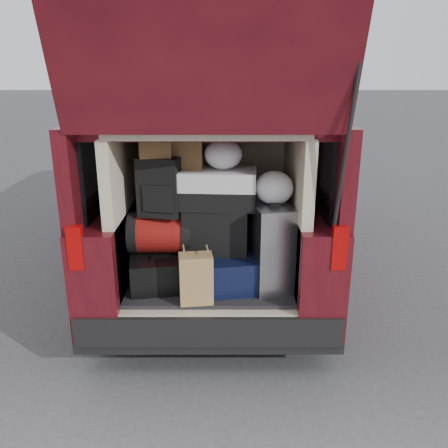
# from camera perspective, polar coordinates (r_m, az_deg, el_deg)

# --- Properties ---
(ground) EXTENTS (80.00, 80.00, 0.00)m
(ground) POSITION_cam_1_polar(r_m,az_deg,el_deg) (3.86, -1.66, -15.23)
(ground) COLOR #38393B
(ground) RESTS_ON ground
(minivan) EXTENTS (1.90, 5.35, 2.77)m
(minivan) POSITION_cam_1_polar(r_m,az_deg,el_deg) (5.21, -1.21, 4.86)
(minivan) COLOR black
(minivan) RESTS_ON ground
(load_floor) EXTENTS (1.24, 1.05, 0.55)m
(load_floor) POSITION_cam_1_polar(r_m,az_deg,el_deg) (3.96, -1.59, -9.70)
(load_floor) COLOR black
(load_floor) RESTS_ON ground
(black_hardshell) EXTENTS (0.53, 0.66, 0.24)m
(black_hardshell) POSITION_cam_1_polar(r_m,az_deg,el_deg) (3.72, -7.76, -5.03)
(black_hardshell) COLOR black
(black_hardshell) RESTS_ON load_floor
(navy_hardshell) EXTENTS (0.56, 0.65, 0.25)m
(navy_hardshell) POSITION_cam_1_polar(r_m,az_deg,el_deg) (3.64, -0.46, -5.26)
(navy_hardshell) COLOR black
(navy_hardshell) RESTS_ON load_floor
(silver_roller) EXTENTS (0.34, 0.47, 0.64)m
(silver_roller) POSITION_cam_1_polar(r_m,az_deg,el_deg) (3.54, 5.60, -2.65)
(silver_roller) COLOR white
(silver_roller) RESTS_ON load_floor
(kraft_bag) EXTENTS (0.25, 0.18, 0.36)m
(kraft_bag) POSITION_cam_1_polar(r_m,az_deg,el_deg) (3.35, -3.38, -6.58)
(kraft_bag) COLOR #A07948
(kraft_bag) RESTS_ON load_floor
(red_duffel) EXTENTS (0.48, 0.31, 0.31)m
(red_duffel) POSITION_cam_1_polar(r_m,az_deg,el_deg) (3.62, -7.65, -1.03)
(red_duffel) COLOR maroon
(red_duffel) RESTS_ON black_hardshell
(black_soft_case) EXTENTS (0.50, 0.33, 0.34)m
(black_soft_case) POSITION_cam_1_polar(r_m,az_deg,el_deg) (3.57, -0.96, -0.61)
(black_soft_case) COLOR black
(black_soft_case) RESTS_ON navy_hardshell
(backpack) EXTENTS (0.33, 0.24, 0.43)m
(backpack) POSITION_cam_1_polar(r_m,az_deg,el_deg) (3.47, -7.73, 4.47)
(backpack) COLOR black
(backpack) RESTS_ON red_duffel
(twotone_duffel) EXTENTS (0.65, 0.37, 0.28)m
(twotone_duffel) POSITION_cam_1_polar(r_m,az_deg,el_deg) (3.49, -1.33, 4.31)
(twotone_duffel) COLOR silver
(twotone_duffel) RESTS_ON black_soft_case
(grocery_sack_lower) EXTENTS (0.24, 0.20, 0.20)m
(grocery_sack_lower) POSITION_cam_1_polar(r_m,az_deg,el_deg) (3.43, -8.28, 9.66)
(grocery_sack_lower) COLOR brown
(grocery_sack_lower) RESTS_ON backpack
(grocery_sack_upper) EXTENTS (0.25, 0.21, 0.24)m
(grocery_sack_upper) POSITION_cam_1_polar(r_m,az_deg,el_deg) (3.51, -4.55, 8.71)
(grocery_sack_upper) COLOR brown
(grocery_sack_upper) RESTS_ON twotone_duffel
(plastic_bag_center) EXTENTS (0.31, 0.30, 0.22)m
(plastic_bag_center) POSITION_cam_1_polar(r_m,az_deg,el_deg) (3.45, -0.08, 8.38)
(plastic_bag_center) COLOR white
(plastic_bag_center) RESTS_ON twotone_duffel
(plastic_bag_right) EXTENTS (0.30, 0.28, 0.24)m
(plastic_bag_right) POSITION_cam_1_polar(r_m,az_deg,el_deg) (3.42, 6.06, 4.36)
(plastic_bag_right) COLOR white
(plastic_bag_right) RESTS_ON silver_roller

